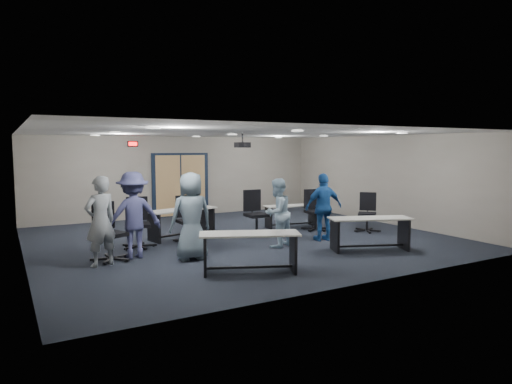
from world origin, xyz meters
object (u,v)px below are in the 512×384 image
person_back (133,215)px  table_front_right (370,228)px  table_back_left (182,218)px  chair_loose_right (367,212)px  chair_back_b (189,219)px  person_gray (100,221)px  table_front_left (250,246)px  person_plaid (191,216)px  person_navy (324,207)px  chair_back_c (257,213)px  chair_back_d (316,210)px  table_back_right (291,212)px  chair_loose_left (111,232)px  chair_back_a (138,223)px  person_lightblue (277,213)px

person_back → table_front_right: bearing=158.2°
table_back_left → chair_loose_right: chair_loose_right is taller
chair_back_b → chair_loose_right: size_ratio=1.06×
chair_back_b → person_gray: bearing=-152.7°
table_front_left → person_gray: 3.00m
table_front_left → person_back: bearing=148.9°
chair_loose_right → person_plaid: size_ratio=0.59×
person_back → person_navy: bearing=173.4°
chair_back_c → person_navy: 1.80m
chair_back_d → table_back_left: bearing=176.3°
chair_back_b → person_gray: person_gray is taller
chair_back_d → person_plaid: bearing=-152.5°
table_back_right → chair_loose_right: size_ratio=1.53×
chair_loose_right → table_front_right: bearing=-85.1°
person_gray → person_back: 0.82m
table_back_left → person_navy: bearing=-48.1°
table_front_left → person_back: 2.76m
table_back_right → chair_back_b: size_ratio=1.44×
person_back → chair_loose_left: bearing=3.7°
table_back_right → chair_loose_right: (1.41, -1.68, 0.09)m
table_front_right → table_back_left: table_back_left is taller
chair_back_a → person_plaid: person_plaid is taller
chair_back_c → person_lightblue: person_lightblue is taller
chair_back_b → chair_loose_right: (4.83, -1.06, -0.03)m
chair_back_c → chair_back_d: chair_back_c is taller
person_gray → person_navy: bearing=159.1°
chair_loose_right → person_gray: person_gray is taller
chair_loose_left → table_front_right: bearing=-41.3°
table_front_right → person_gray: (-5.60, 1.55, 0.38)m
table_front_left → chair_back_d: bearing=61.9°
chair_back_a → chair_back_d: (4.97, -0.18, -0.01)m
table_back_right → person_back: bearing=-153.6°
chair_back_d → person_plaid: person_plaid is taller
chair_loose_left → table_back_right: bearing=-6.1°
chair_loose_left → chair_back_a: bearing=27.1°
chair_back_c → person_lightblue: bearing=-98.7°
person_gray → person_navy: 5.37m
table_front_right → chair_loose_left: bearing=-177.8°
chair_loose_right → person_back: bearing=-135.1°
table_front_right → person_lightblue: bearing=162.3°
table_front_right → person_navy: size_ratio=1.15×
chair_back_a → chair_loose_left: size_ratio=0.98×
table_back_left → chair_back_b: chair_back_b is taller
table_back_right → chair_back_b: (-3.42, -0.62, 0.13)m
chair_back_d → person_gray: (-6.04, -1.08, 0.32)m
table_back_right → chair_back_d: (0.30, -0.79, 0.12)m
chair_back_c → person_plaid: bearing=-146.4°
table_front_left → chair_loose_left: 3.01m
table_front_right → person_plaid: bearing=-175.4°
table_front_left → person_lightblue: 2.35m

